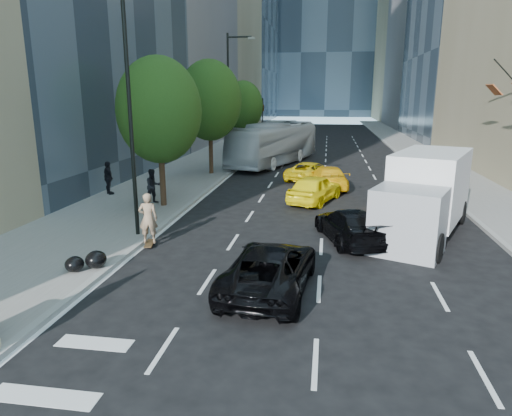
% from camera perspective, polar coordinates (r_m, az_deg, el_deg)
% --- Properties ---
extents(ground, '(160.00, 160.00, 0.00)m').
position_cam_1_polar(ground, '(14.25, 3.81, -9.74)').
color(ground, black).
rests_on(ground, ground).
extents(sidewalk_left, '(6.00, 120.00, 0.15)m').
position_cam_1_polar(sidewalk_left, '(44.53, -4.34, 6.67)').
color(sidewalk_left, slate).
rests_on(sidewalk_left, ground).
extents(sidewalk_right, '(4.00, 120.00, 0.15)m').
position_cam_1_polar(sidewalk_right, '(44.28, 20.50, 5.79)').
color(sidewalk_right, slate).
rests_on(sidewalk_right, ground).
extents(tower_right_far, '(20.00, 24.00, 50.00)m').
position_cam_1_polar(tower_right_far, '(114.59, 20.94, 22.83)').
color(tower_right_far, gray).
rests_on(tower_right_far, ground).
extents(lamp_near, '(2.13, 0.22, 10.00)m').
position_cam_1_polar(lamp_near, '(18.55, -15.12, 13.79)').
color(lamp_near, black).
rests_on(lamp_near, sidewalk_left).
extents(lamp_far, '(2.13, 0.22, 10.00)m').
position_cam_1_polar(lamp_far, '(35.78, -3.19, 14.12)').
color(lamp_far, black).
rests_on(lamp_far, sidewalk_left).
extents(tree_near, '(4.20, 4.20, 7.46)m').
position_cam_1_polar(tree_near, '(23.52, -12.02, 11.85)').
color(tree_near, black).
rests_on(tree_near, sidewalk_left).
extents(tree_mid, '(4.50, 4.50, 7.99)m').
position_cam_1_polar(tree_mid, '(33.06, -5.81, 13.22)').
color(tree_mid, black).
rests_on(tree_mid, sidewalk_left).
extents(tree_far, '(3.90, 3.90, 6.92)m').
position_cam_1_polar(tree_far, '(45.77, -1.61, 12.62)').
color(tree_far, black).
rests_on(tree_far, sidewalk_left).
extents(traffic_signal, '(2.48, 0.53, 5.20)m').
position_cam_1_polar(traffic_signal, '(53.55, 0.83, 12.41)').
color(traffic_signal, black).
rests_on(traffic_signal, sidewalk_left).
extents(skateboarder, '(0.81, 0.62, 1.98)m').
position_cam_1_polar(skateboarder, '(17.98, -13.31, -1.67)').
color(skateboarder, '#896F55').
rests_on(skateboarder, ground).
extents(black_sedan_lincoln, '(2.75, 5.23, 1.40)m').
position_cam_1_polar(black_sedan_lincoln, '(13.71, 1.73, -7.53)').
color(black_sedan_lincoln, black).
rests_on(black_sedan_lincoln, ground).
extents(black_sedan_mercedes, '(3.14, 4.93, 1.33)m').
position_cam_1_polar(black_sedan_mercedes, '(18.53, 11.60, -2.16)').
color(black_sedan_mercedes, black).
rests_on(black_sedan_mercedes, ground).
extents(taxi_a, '(3.20, 4.83, 1.53)m').
position_cam_1_polar(taxi_a, '(25.01, 7.35, 2.43)').
color(taxi_a, '#FFE80D').
rests_on(taxi_a, ground).
extents(taxi_b, '(1.75, 4.11, 1.32)m').
position_cam_1_polar(taxi_b, '(22.80, 16.48, 0.56)').
color(taxi_b, '#FF9B0D').
rests_on(taxi_b, ground).
extents(taxi_c, '(3.76, 5.06, 1.28)m').
position_cam_1_polar(taxi_c, '(31.44, 6.86, 4.58)').
color(taxi_c, gold).
rests_on(taxi_c, ground).
extents(taxi_d, '(2.80, 5.08, 1.39)m').
position_cam_1_polar(taxi_d, '(28.95, 8.97, 3.82)').
color(taxi_d, yellow).
rests_on(taxi_d, ground).
extents(city_bus, '(6.52, 12.64, 3.44)m').
position_cam_1_polar(city_bus, '(38.59, 2.35, 8.03)').
color(city_bus, silver).
rests_on(city_bus, ground).
extents(box_truck, '(5.07, 7.54, 3.40)m').
position_cam_1_polar(box_truck, '(20.01, 20.32, 1.59)').
color(box_truck, silver).
rests_on(box_truck, ground).
extents(pedestrian_a, '(1.11, 1.11, 1.81)m').
position_cam_1_polar(pedestrian_a, '(24.52, -12.73, 2.67)').
color(pedestrian_a, black).
rests_on(pedestrian_a, sidewalk_left).
extents(pedestrian_b, '(1.13, 1.10, 1.90)m').
position_cam_1_polar(pedestrian_b, '(27.41, -17.95, 3.60)').
color(pedestrian_b, black).
rests_on(pedestrian_b, sidewalk_left).
extents(garbage_bags, '(1.16, 1.12, 0.57)m').
position_cam_1_polar(garbage_bags, '(16.02, -20.32, -6.26)').
color(garbage_bags, black).
rests_on(garbage_bags, sidewalk_left).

